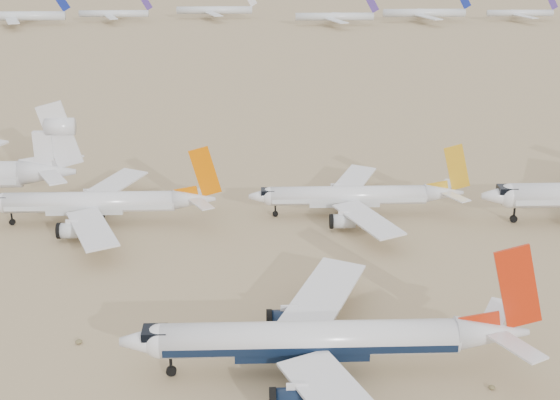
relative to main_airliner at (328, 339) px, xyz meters
name	(u,v)px	position (x,y,z in m)	size (l,w,h in m)	color
main_airliner	(328,339)	(0.00, 0.00, 0.00)	(51.59, 50.39, 18.21)	silver
row2_gold_tail	(357,196)	(10.83, 54.18, -0.94)	(40.82, 39.92, 14.53)	silver
row2_orange_tail	(100,203)	(-38.68, 51.67, -0.69)	(43.09, 42.15, 15.37)	silver
distant_storage_row	(318,13)	(24.02, 311.79, -0.59)	(627.64, 66.22, 15.31)	silver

